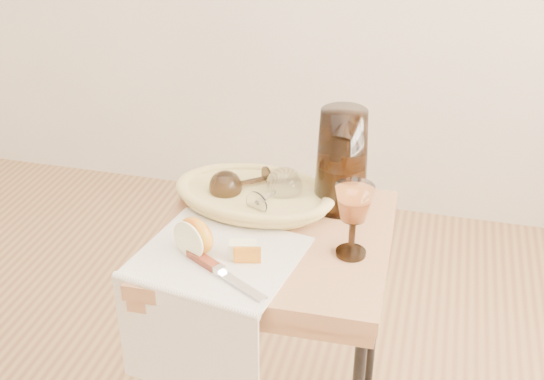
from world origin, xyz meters
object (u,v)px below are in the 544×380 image
(table_knife, at_px, (222,272))
(wine_goblet, at_px, (353,221))
(side_table, at_px, (274,345))
(pitcher, at_px, (342,160))
(apple_half, at_px, (196,236))
(bread_basket, at_px, (254,198))
(goblet_lying_a, at_px, (244,183))
(tea_towel, at_px, (218,256))
(goblet_lying_b, at_px, (273,193))

(table_knife, bearing_deg, wine_goblet, 62.61)
(side_table, xyz_separation_m, pitcher, (0.12, 0.15, 0.44))
(wine_goblet, height_order, apple_half, wine_goblet)
(bread_basket, relative_size, goblet_lying_a, 2.67)
(tea_towel, bearing_deg, apple_half, -169.67)
(pitcher, bearing_deg, wine_goblet, -65.71)
(goblet_lying_a, distance_m, wine_goblet, 0.32)
(pitcher, bearing_deg, table_knife, -109.86)
(wine_goblet, distance_m, apple_half, 0.32)
(goblet_lying_a, bearing_deg, apple_half, 43.50)
(side_table, height_order, goblet_lying_a, goblet_lying_a)
(pitcher, height_order, table_knife, pitcher)
(goblet_lying_b, relative_size, pitcher, 0.49)
(pitcher, relative_size, apple_half, 3.16)
(bread_basket, xyz_separation_m, table_knife, (0.02, -0.29, -0.01))
(tea_towel, xyz_separation_m, pitcher, (0.21, 0.27, 0.12))
(tea_towel, relative_size, apple_half, 3.59)
(tea_towel, height_order, wine_goblet, wine_goblet)
(tea_towel, height_order, goblet_lying_a, goblet_lying_a)
(apple_half, bearing_deg, tea_towel, 25.83)
(bread_basket, height_order, wine_goblet, wine_goblet)
(pitcher, bearing_deg, side_table, -119.49)
(pitcher, distance_m, table_knife, 0.40)
(goblet_lying_b, bearing_deg, table_knife, -165.29)
(goblet_lying_b, height_order, wine_goblet, wine_goblet)
(table_knife, bearing_deg, side_table, 102.65)
(pitcher, bearing_deg, tea_towel, -119.37)
(pitcher, bearing_deg, goblet_lying_b, -145.31)
(bread_basket, relative_size, table_knife, 1.55)
(apple_half, xyz_separation_m, table_knife, (0.08, -0.06, -0.03))
(goblet_lying_a, bearing_deg, pitcher, 150.73)
(tea_towel, distance_m, bread_basket, 0.22)
(side_table, xyz_separation_m, apple_half, (-0.14, -0.12, 0.37))
(tea_towel, bearing_deg, wine_goblet, 26.51)
(bread_basket, xyz_separation_m, apple_half, (-0.06, -0.22, 0.02))
(pitcher, xyz_separation_m, apple_half, (-0.25, -0.27, -0.07))
(goblet_lying_a, height_order, table_knife, goblet_lying_a)
(bread_basket, relative_size, apple_half, 3.78)
(apple_half, distance_m, table_knife, 0.10)
(goblet_lying_b, bearing_deg, pitcher, -41.06)
(side_table, bearing_deg, wine_goblet, -11.95)
(table_knife, bearing_deg, tea_towel, 145.63)
(goblet_lying_a, height_order, pitcher, pitcher)
(side_table, height_order, pitcher, pitcher)
(goblet_lying_b, distance_m, wine_goblet, 0.23)
(goblet_lying_b, relative_size, wine_goblet, 0.84)
(pitcher, relative_size, wine_goblet, 1.70)
(apple_half, relative_size, table_knife, 0.41)
(wine_goblet, bearing_deg, bread_basket, 150.82)
(pitcher, bearing_deg, apple_half, -124.96)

